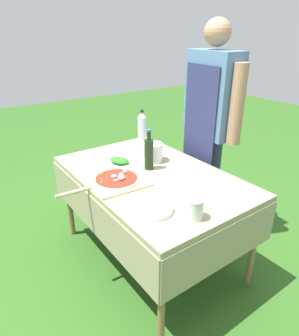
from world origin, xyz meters
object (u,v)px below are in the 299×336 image
at_px(plate_stack, 151,209).
at_px(sauce_jar, 195,210).
at_px(herb_container, 120,161).
at_px(oil_bottle, 149,153).
at_px(person_cook, 210,116).
at_px(mixing_tub, 153,152).
at_px(water_bottle, 142,127).
at_px(pizza_on_peel, 115,180).
at_px(prep_table, 151,183).

bearing_deg(plate_stack, sauce_jar, 36.74).
bearing_deg(herb_container, oil_bottle, 32.99).
xyz_separation_m(person_cook, plate_stack, (0.48, -0.93, -0.28)).
distance_m(oil_bottle, mixing_tub, 0.16).
relative_size(person_cook, mixing_tub, 11.62).
bearing_deg(person_cook, water_bottle, 38.89).
bearing_deg(person_cook, oil_bottle, 98.36).
bearing_deg(pizza_on_peel, prep_table, 85.60).
xyz_separation_m(pizza_on_peel, mixing_tub, (-0.14, 0.41, 0.06)).
xyz_separation_m(mixing_tub, sauce_jar, (0.75, -0.28, -0.02)).
height_order(oil_bottle, sauce_jar, oil_bottle).
xyz_separation_m(oil_bottle, sauce_jar, (0.65, -0.17, -0.07)).
distance_m(oil_bottle, water_bottle, 0.60).
distance_m(water_bottle, mixing_tub, 0.46).
xyz_separation_m(prep_table, pizza_on_peel, (-0.04, -0.26, 0.09)).
distance_m(oil_bottle, herb_container, 0.25).
height_order(oil_bottle, plate_stack, oil_bottle).
relative_size(prep_table, person_cook, 0.81).
distance_m(person_cook, pizza_on_peel, 0.96).
distance_m(herb_container, sauce_jar, 0.85).
bearing_deg(water_bottle, prep_table, -29.52).
xyz_separation_m(mixing_tub, plate_stack, (0.56, -0.42, -0.06)).
distance_m(prep_table, plate_stack, 0.47).
bearing_deg(oil_bottle, herb_container, -147.01).
distance_m(herb_container, plate_stack, 0.68).
xyz_separation_m(pizza_on_peel, plate_stack, (0.42, -0.01, -0.00)).
relative_size(herb_container, mixing_tub, 1.46).
bearing_deg(plate_stack, oil_bottle, 145.73).
distance_m(person_cook, plate_stack, 1.08).
xyz_separation_m(person_cook, sauce_jar, (0.67, -0.78, -0.24)).
relative_size(pizza_on_peel, sauce_jar, 5.31).
bearing_deg(prep_table, person_cook, 98.68).
bearing_deg(sauce_jar, mixing_tub, 159.57).
bearing_deg(pizza_on_peel, sauce_jar, 16.45).
height_order(herb_container, plate_stack, herb_container).
relative_size(oil_bottle, water_bottle, 1.04).
xyz_separation_m(water_bottle, sauce_jar, (1.17, -0.47, -0.09)).
bearing_deg(oil_bottle, mixing_tub, 132.18).
relative_size(water_bottle, mixing_tub, 1.92).
xyz_separation_m(oil_bottle, mixing_tub, (-0.10, 0.11, -0.05)).
height_order(water_bottle, sauce_jar, water_bottle).
relative_size(prep_table, oil_bottle, 4.73).
bearing_deg(oil_bottle, person_cook, 91.89).
relative_size(herb_container, plate_stack, 0.88).
bearing_deg(person_cook, prep_table, 105.15).
distance_m(prep_table, herb_container, 0.31).
relative_size(prep_table, mixing_tub, 9.44).
bearing_deg(prep_table, pizza_on_peel, -98.44).
height_order(plate_stack, sauce_jar, sauce_jar).
bearing_deg(water_bottle, herb_container, -52.96).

